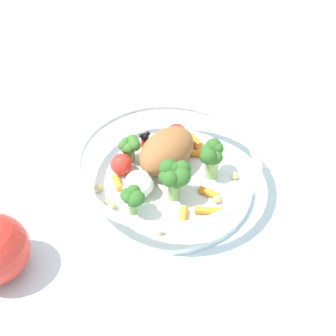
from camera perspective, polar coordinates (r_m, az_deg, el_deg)
ground_plane at (r=0.58m, az=-0.62°, el=-2.19°), size 2.40×2.40×0.00m
food_container at (r=0.55m, az=-0.34°, el=0.31°), size 0.24×0.24×0.07m
folded_napkin at (r=0.66m, az=17.43°, el=2.69°), size 0.14×0.15×0.01m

